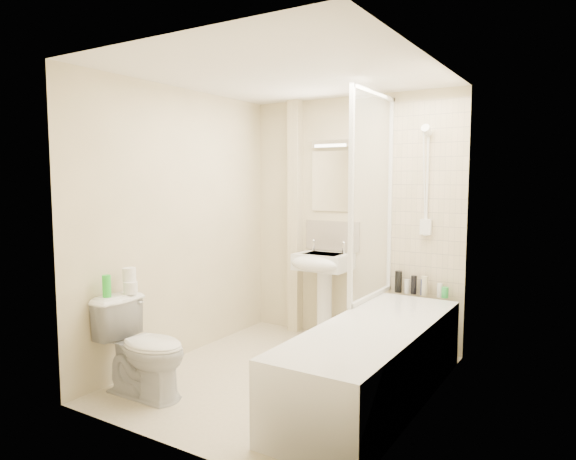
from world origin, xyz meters
The scene contains 26 objects.
floor centered at (0.00, 0.00, 0.00)m, with size 2.50×2.50×0.00m, color beige.
wall_back centered at (0.00, 1.25, 1.20)m, with size 2.20×0.02×2.40m, color beige.
wall_left centered at (-1.10, 0.00, 1.20)m, with size 0.02×2.50×2.40m, color beige.
wall_right centered at (1.10, 0.00, 1.20)m, with size 0.02×2.50×2.40m, color beige.
ceiling centered at (0.00, 0.00, 2.40)m, with size 2.20×2.50×0.02m, color white.
tile_back centered at (0.75, 1.24, 1.42)m, with size 0.70×0.01×1.75m, color beige.
tile_right centered at (1.09, 0.01, 1.42)m, with size 0.01×2.10×1.75m, color beige.
pipe_boxing centered at (-0.62, 1.19, 1.20)m, with size 0.12×0.12×2.40m, color beige.
splashback centered at (-0.21, 1.24, 1.03)m, with size 0.60×0.01×0.30m, color beige.
mirror centered at (-0.21, 1.24, 1.58)m, with size 0.46×0.01×0.60m, color white.
strip_light centered at (-0.21, 1.22, 1.95)m, with size 0.42×0.07×0.07m, color silver.
bathtub centered at (0.75, 0.01, 0.29)m, with size 0.70×2.10×0.55m.
shower_screen centered at (0.40, 0.80, 1.45)m, with size 0.04×0.92×1.80m.
shower_fixture centered at (0.75, 1.19, 1.55)m, with size 0.10×0.16×0.99m.
pedestal_sink centered at (-0.21, 1.01, 0.70)m, with size 0.51×0.48×0.99m.
bottle_black_a centered at (0.52, 1.16, 0.65)m, with size 0.06×0.06×0.20m, color black.
bottle_white_a centered at (0.60, 1.16, 0.61)m, with size 0.05×0.05×0.13m, color silver.
bottle_black_b centered at (0.67, 1.16, 0.64)m, with size 0.05×0.05×0.17m, color black.
bottle_blue centered at (0.76, 1.16, 0.62)m, with size 0.05×0.05×0.15m, color navy.
bottle_cream centered at (0.77, 1.16, 0.64)m, with size 0.06×0.06×0.17m, color beige.
bottle_white_b centered at (0.91, 1.16, 0.61)m, with size 0.05×0.05×0.12m, color silver.
bottle_green centered at (0.95, 1.16, 0.60)m, with size 0.06×0.06×0.10m, color green.
toilet centered at (-0.72, -0.81, 0.36)m, with size 0.71×0.41×0.73m, color white.
toilet_roll_lower centered at (-0.94, -0.73, 0.77)m, with size 0.11×0.11×0.09m, color white.
toilet_roll_upper centered at (-0.98, -0.71, 0.87)m, with size 0.10×0.10×0.10m, color white.
green_bottle centered at (-1.00, -0.90, 0.81)m, with size 0.06×0.06×0.17m, color green.
Camera 1 is at (2.12, -3.38, 1.60)m, focal length 32.00 mm.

